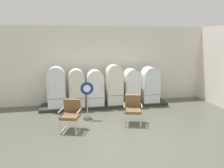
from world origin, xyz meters
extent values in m
cube|color=#4F5044|center=(0.00, 0.00, -0.03)|extent=(12.00, 10.00, 0.05)
cube|color=silver|center=(0.00, 3.66, 1.64)|extent=(11.76, 0.12, 3.28)
cube|color=#47443F|center=(0.00, 3.66, 2.93)|extent=(11.76, 0.07, 0.06)
cube|color=silver|center=(4.66, 2.50, 1.64)|extent=(0.12, 2.20, 3.28)
cube|color=#293024|center=(0.00, 3.02, 0.06)|extent=(5.22, 0.95, 0.12)
cube|color=white|center=(-1.92, 2.88, 0.75)|extent=(0.67, 0.59, 1.26)
cylinder|color=white|center=(-1.92, 2.88, 1.38)|extent=(0.67, 0.58, 0.67)
cube|color=#383838|center=(-1.92, 2.59, 0.52)|extent=(0.62, 0.01, 0.01)
cylinder|color=silver|center=(-2.20, 2.57, 0.90)|extent=(0.02, 0.02, 0.28)
cube|color=silver|center=(-1.16, 2.89, 0.71)|extent=(0.61, 0.61, 1.18)
cylinder|color=silver|center=(-1.16, 2.89, 1.30)|extent=(0.61, 0.60, 0.61)
cube|color=#383838|center=(-1.16, 2.59, 0.50)|extent=(0.56, 0.01, 0.01)
cylinder|color=silver|center=(-1.40, 2.57, 0.85)|extent=(0.02, 0.02, 0.28)
cube|color=white|center=(-0.42, 2.88, 0.67)|extent=(0.64, 0.59, 1.11)
cylinder|color=white|center=(-0.42, 2.88, 1.23)|extent=(0.64, 0.58, 0.64)
cube|color=#383838|center=(-0.42, 2.59, 0.47)|extent=(0.59, 0.01, 0.01)
cylinder|color=silver|center=(-0.15, 2.57, 0.81)|extent=(0.02, 0.02, 0.28)
cube|color=silver|center=(0.37, 2.88, 0.77)|extent=(0.64, 0.58, 1.30)
cylinder|color=silver|center=(0.37, 2.88, 1.42)|extent=(0.64, 0.57, 0.64)
cube|color=#383838|center=(0.37, 2.59, 0.53)|extent=(0.59, 0.01, 0.01)
cylinder|color=silver|center=(0.11, 2.57, 0.92)|extent=(0.02, 0.02, 0.28)
cube|color=white|center=(1.10, 2.89, 0.68)|extent=(0.61, 0.61, 1.12)
cylinder|color=white|center=(1.10, 2.89, 1.24)|extent=(0.61, 0.60, 0.61)
cube|color=#383838|center=(1.10, 2.59, 0.48)|extent=(0.56, 0.01, 0.01)
cylinder|color=silver|center=(0.85, 2.57, 0.82)|extent=(0.02, 0.02, 0.28)
cube|color=white|center=(1.91, 2.91, 0.69)|extent=(0.70, 0.64, 1.14)
cylinder|color=white|center=(1.91, 2.91, 1.26)|extent=(0.70, 0.63, 0.70)
cube|color=#383838|center=(1.91, 2.59, 0.48)|extent=(0.64, 0.01, 0.01)
cylinder|color=silver|center=(1.62, 2.57, 0.83)|extent=(0.02, 0.02, 0.28)
cylinder|color=silver|center=(-1.67, 0.80, 0.02)|extent=(0.21, 0.54, 0.04)
cylinder|color=silver|center=(-1.75, 0.55, 0.22)|extent=(0.05, 0.05, 0.40)
cylinder|color=silver|center=(-1.21, 0.65, 0.02)|extent=(0.21, 0.54, 0.04)
cylinder|color=silver|center=(-1.29, 0.40, 0.22)|extent=(0.05, 0.05, 0.40)
cube|color=brown|center=(-1.44, 0.73, 0.47)|extent=(0.65, 0.64, 0.09)
cube|color=brown|center=(-1.35, 0.98, 0.73)|extent=(0.55, 0.31, 0.44)
cylinder|color=silver|center=(-1.70, 0.81, 0.65)|extent=(0.18, 0.45, 0.04)
cylinder|color=silver|center=(-1.17, 0.64, 0.65)|extent=(0.18, 0.45, 0.04)
cylinder|color=silver|center=(0.32, 0.93, 0.02)|extent=(0.18, 0.55, 0.04)
cylinder|color=silver|center=(0.25, 0.68, 0.22)|extent=(0.05, 0.05, 0.40)
cylinder|color=silver|center=(0.78, 0.80, 0.02)|extent=(0.18, 0.55, 0.04)
cylinder|color=silver|center=(0.72, 0.55, 0.22)|extent=(0.05, 0.05, 0.40)
cube|color=brown|center=(0.55, 0.86, 0.47)|extent=(0.64, 0.63, 0.09)
cube|color=brown|center=(0.62, 1.12, 0.73)|extent=(0.55, 0.29, 0.44)
cylinder|color=silver|center=(0.28, 0.94, 0.65)|extent=(0.15, 0.45, 0.04)
cylinder|color=silver|center=(0.82, 0.79, 0.65)|extent=(0.15, 0.45, 0.04)
cylinder|color=#2D2D30|center=(-0.85, 1.65, 0.01)|extent=(0.32, 0.32, 0.03)
cylinder|color=silver|center=(-0.85, 1.65, 0.57)|extent=(0.04, 0.04, 1.07)
cylinder|color=navy|center=(-0.85, 1.62, 1.10)|extent=(0.44, 0.02, 0.44)
cylinder|color=white|center=(-0.85, 1.61, 1.10)|extent=(0.24, 0.00, 0.24)
camera|label=1|loc=(-1.38, -5.41, 2.71)|focal=34.08mm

